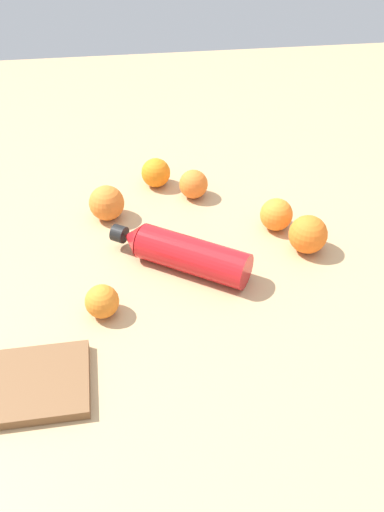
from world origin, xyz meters
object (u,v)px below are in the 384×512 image
object	(u,v)px
orange_1	(107,203)
orange_3	(308,234)
orange_2	(276,214)
orange_0	(156,173)
cutting_board	(19,386)
orange_4	(193,184)
orange_5	(102,301)
water_bottle	(181,253)

from	to	relation	value
orange_1	orange_3	world-z (taller)	orange_3
orange_2	orange_3	bearing A→B (deg)	-61.38
orange_1	orange_2	world-z (taller)	orange_1
orange_0	orange_2	distance (m)	0.31
cutting_board	orange_4	bearing A→B (deg)	54.53
orange_5	orange_3	bearing A→B (deg)	17.60
orange_3	orange_5	bearing A→B (deg)	-162.40
orange_0	orange_1	distance (m)	0.16
water_bottle	orange_4	xyz separation A→B (m)	(0.06, 0.24, -0.00)
orange_3	cutting_board	distance (m)	0.60
orange_4	orange_5	xyz separation A→B (m)	(-0.21, -0.35, -0.00)
orange_5	cutting_board	size ratio (longest dim) A/B	0.28
cutting_board	orange_3	bearing A→B (deg)	25.94
orange_2	cutting_board	world-z (taller)	orange_2
orange_4	orange_3	bearing A→B (deg)	-47.96
orange_3	orange_5	world-z (taller)	orange_3
orange_4	water_bottle	bearing A→B (deg)	-102.94
orange_2	orange_5	size ratio (longest dim) A/B	1.14
water_bottle	orange_5	bearing A→B (deg)	68.79
orange_3	orange_0	bearing A→B (deg)	135.00
orange_3	orange_5	distance (m)	0.43
orange_2	orange_1	bearing A→B (deg)	166.64
orange_5	water_bottle	bearing A→B (deg)	35.65
orange_1	cutting_board	world-z (taller)	orange_1
orange_0	cutting_board	xyz separation A→B (m)	(-0.26, -0.56, -0.02)
orange_5	cutting_board	bearing A→B (deg)	-131.25
orange_0	orange_5	bearing A→B (deg)	-107.25
orange_1	orange_4	size ratio (longest dim) A/B	1.16
water_bottle	orange_4	world-z (taller)	water_bottle
orange_0	orange_2	size ratio (longest dim) A/B	0.98
water_bottle	orange_2	xyz separation A→B (m)	(0.21, 0.10, -0.00)
orange_3	cutting_board	size ratio (longest dim) A/B	0.36
orange_4	cutting_board	xyz separation A→B (m)	(-0.34, -0.50, -0.02)
orange_2	orange_5	bearing A→B (deg)	-150.04
orange_5	orange_1	bearing A→B (deg)	87.54
water_bottle	orange_1	distance (m)	0.23
orange_4	orange_0	bearing A→B (deg)	143.90
orange_1	orange_3	size ratio (longest dim) A/B	0.98
orange_0	cutting_board	bearing A→B (deg)	-114.77
orange_1	orange_2	distance (m)	0.36
orange_4	cutting_board	world-z (taller)	orange_4
orange_1	orange_0	bearing A→B (deg)	45.50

